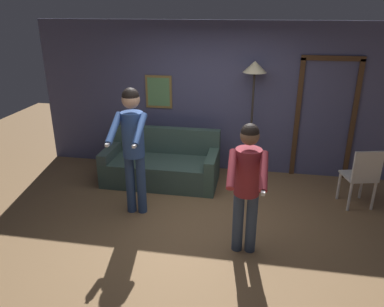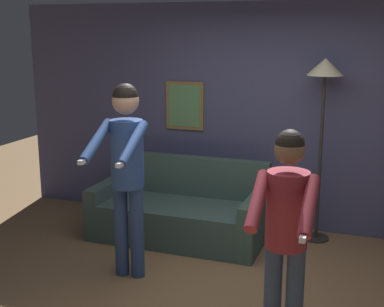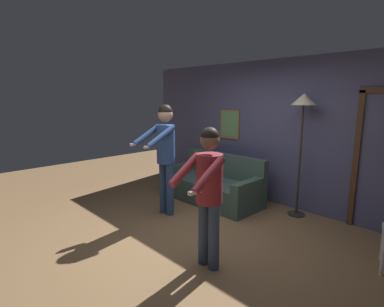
# 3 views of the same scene
# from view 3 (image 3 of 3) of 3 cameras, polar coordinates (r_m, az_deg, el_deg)

# --- Properties ---
(ground_plane) EXTENTS (12.00, 12.00, 0.00)m
(ground_plane) POSITION_cam_3_polar(r_m,az_deg,el_deg) (4.39, 0.48, -15.57)
(ground_plane) COLOR olive
(back_wall_assembly) EXTENTS (6.40, 0.10, 2.60)m
(back_wall_assembly) POSITION_cam_3_polar(r_m,az_deg,el_deg) (5.61, 15.94, 3.74)
(back_wall_assembly) COLOR #4D4F74
(back_wall_assembly) RESTS_ON ground_plane
(couch) EXTENTS (1.90, 0.86, 0.87)m
(couch) POSITION_cam_3_polar(r_m,az_deg,el_deg) (5.71, 3.97, -6.23)
(couch) COLOR #3E564D
(couch) RESTS_ON ground_plane
(torchiere_lamp) EXTENTS (0.38, 0.38, 2.00)m
(torchiere_lamp) POSITION_cam_3_polar(r_m,az_deg,el_deg) (5.05, 20.41, 7.53)
(torchiere_lamp) COLOR #332D28
(torchiere_lamp) RESTS_ON ground_plane
(person_standing_left) EXTENTS (0.45, 0.72, 1.83)m
(person_standing_left) POSITION_cam_3_polar(r_m,az_deg,el_deg) (4.88, -5.18, 1.02)
(person_standing_left) COLOR navy
(person_standing_left) RESTS_ON ground_plane
(person_standing_right) EXTENTS (0.44, 0.63, 1.63)m
(person_standing_right) POSITION_cam_3_polar(r_m,az_deg,el_deg) (3.35, 3.12, -6.19)
(person_standing_right) COLOR #364663
(person_standing_right) RESTS_ON ground_plane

